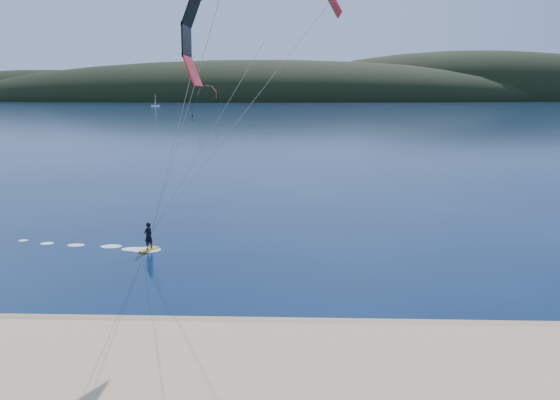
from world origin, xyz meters
name	(u,v)px	position (x,y,z in m)	size (l,w,h in m)	color
ground	(207,384)	(0.00, 0.00, 0.00)	(1800.00, 1800.00, 0.00)	#07163A
wet_sand	(224,329)	(0.00, 4.50, 0.05)	(220.00, 2.50, 0.10)	#88734F
headland	(295,101)	(0.63, 745.28, 0.00)	(1200.00, 310.00, 140.00)	black
kitesurfer_near	(257,50)	(1.22, 10.59, 12.91)	(23.78, 9.36, 17.53)	gold
kitesurfer_far	(207,95)	(-34.66, 204.02, 9.75)	(11.80, 5.15, 12.71)	gold
sailboat	(155,105)	(-111.74, 406.80, 0.75)	(7.33, 4.53, 10.19)	white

